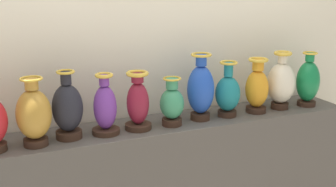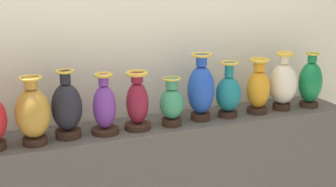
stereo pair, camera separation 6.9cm
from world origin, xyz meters
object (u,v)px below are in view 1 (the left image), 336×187
(vase_sapphire, at_px, (201,89))
(vase_emerald, at_px, (308,82))
(vase_teal, at_px, (228,93))
(vase_ivory, at_px, (281,83))
(vase_ochre, at_px, (34,115))
(vase_burgundy, at_px, (138,103))
(vase_violet, at_px, (105,108))
(vase_jade, at_px, (172,104))
(vase_onyx, at_px, (68,109))
(vase_amber, at_px, (257,88))

(vase_sapphire, xyz_separation_m, vase_emerald, (0.81, -0.02, -0.02))
(vase_teal, height_order, vase_ivory, vase_ivory)
(vase_ochre, bearing_deg, vase_emerald, 0.55)
(vase_ochre, bearing_deg, vase_sapphire, 2.22)
(vase_burgundy, relative_size, vase_sapphire, 0.83)
(vase_violet, distance_m, vase_jade, 0.40)
(vase_onyx, relative_size, vase_emerald, 1.03)
(vase_ochre, relative_size, vase_burgundy, 1.07)
(vase_ivory, bearing_deg, vase_onyx, 179.84)
(vase_onyx, relative_size, vase_jade, 1.30)
(vase_burgundy, distance_m, vase_sapphire, 0.42)
(vase_violet, xyz_separation_m, vase_jade, (0.40, -0.02, -0.02))
(vase_teal, bearing_deg, vase_ochre, -178.43)
(vase_violet, distance_m, vase_sapphire, 0.61)
(vase_emerald, bearing_deg, vase_burgundy, 179.57)
(vase_violet, xyz_separation_m, vase_emerald, (1.42, -0.01, 0.02))
(vase_amber, bearing_deg, vase_violet, -179.83)
(vase_ochre, distance_m, vase_onyx, 0.19)
(vase_violet, bearing_deg, vase_sapphire, 1.18)
(vase_ochre, bearing_deg, vase_onyx, 12.09)
(vase_onyx, xyz_separation_m, vase_burgundy, (0.40, -0.01, -0.01))
(vase_ochre, xyz_separation_m, vase_emerald, (1.81, 0.02, -0.00))
(vase_burgundy, bearing_deg, vase_amber, 0.19)
(vase_jade, bearing_deg, vase_teal, 3.25)
(vase_burgundy, distance_m, vase_ivory, 1.02)
(vase_sapphire, bearing_deg, vase_teal, -1.88)
(vase_burgundy, xyz_separation_m, vase_jade, (0.21, -0.02, -0.02))
(vase_ivory, bearing_deg, vase_burgundy, -179.48)
(vase_ochre, bearing_deg, vase_burgundy, 2.58)
(vase_teal, height_order, vase_amber, vase_amber)
(vase_sapphire, relative_size, vase_ivory, 1.08)
(vase_onyx, distance_m, vase_teal, 1.01)
(vase_amber, bearing_deg, vase_teal, 179.11)
(vase_ochre, distance_m, vase_sapphire, 1.00)
(vase_violet, relative_size, vase_teal, 0.99)
(vase_teal, bearing_deg, vase_sapphire, 178.12)
(vase_burgundy, height_order, vase_sapphire, vase_sapphire)
(vase_amber, bearing_deg, vase_onyx, 179.52)
(vase_amber, relative_size, vase_ivory, 0.93)
(vase_violet, relative_size, vase_emerald, 0.94)
(vase_ochre, bearing_deg, vase_jade, 0.73)
(vase_amber, bearing_deg, vase_sapphire, 178.65)
(vase_teal, relative_size, vase_ivory, 0.91)
(vase_violet, distance_m, vase_burgundy, 0.20)
(vase_jade, bearing_deg, vase_onyx, 177.24)
(vase_emerald, bearing_deg, vase_amber, 178.31)
(vase_teal, bearing_deg, vase_amber, -0.89)
(vase_violet, xyz_separation_m, vase_burgundy, (0.20, 0.00, 0.01))
(vase_burgundy, height_order, vase_amber, vase_amber)
(vase_onyx, distance_m, vase_jade, 0.61)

